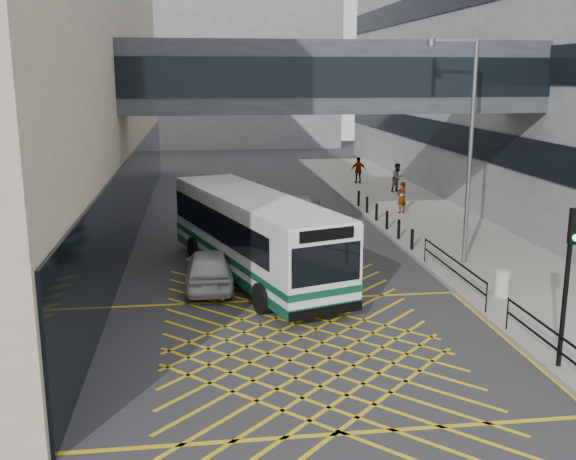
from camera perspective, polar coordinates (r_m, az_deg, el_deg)
name	(u,v)px	position (r m, az deg, el deg)	size (l,w,h in m)	color
ground	(307,352)	(19.29, 1.59, -10.25)	(120.00, 120.00, 0.00)	#333335
building_far	(204,61)	(77.49, -7.13, 14.00)	(28.00, 16.00, 18.00)	gray
skybridge	(332,77)	(30.05, 3.76, 12.80)	(20.00, 4.10, 3.00)	#363C41
pavement	(433,224)	(35.39, 12.20, 0.46)	(6.00, 54.00, 0.16)	gray
box_junction	(307,351)	(19.28, 1.59, -10.24)	(12.00, 9.00, 0.01)	gold
bus	(252,234)	(25.56, -3.03, -0.32)	(6.06, 11.67, 3.20)	silver
car_white	(209,268)	(24.75, -6.68, -3.18)	(1.91, 4.67, 1.48)	silver
car_dark	(230,234)	(30.08, -4.91, -0.33)	(1.71, 4.36, 1.36)	black
car_silver	(300,205)	(36.80, 1.00, 2.11)	(1.70, 4.04, 1.26)	gray
traffic_light	(570,265)	(18.39, 22.75, -2.78)	(0.33, 0.51, 4.26)	black
street_lamp	(466,139)	(27.28, 14.84, 7.43)	(2.00, 0.42, 8.76)	slate
litter_bin	(502,284)	(24.32, 17.65, -4.34)	(0.52, 0.52, 0.90)	#ADA89E
kerb_railings	(490,293)	(22.30, 16.71, -5.12)	(0.05, 12.54, 1.00)	black
bollards	(382,216)	(34.45, 7.93, 1.19)	(0.14, 10.14, 0.90)	black
pedestrian_a	(402,198)	(37.41, 9.60, 2.72)	(0.69, 0.49, 1.73)	gray
pedestrian_b	(398,178)	(44.22, 9.27, 4.39)	(0.90, 0.52, 1.84)	gray
pedestrian_c	(358,170)	(47.42, 5.99, 5.05)	(1.07, 0.51, 1.81)	gray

